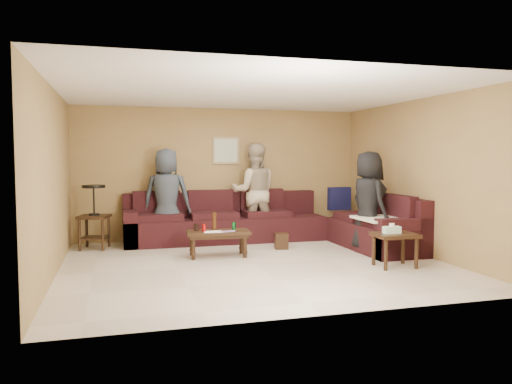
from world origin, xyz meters
TOP-DOWN VIEW (x-y plane):
  - room at (0.00, 0.00)m, footprint 5.60×5.50m
  - sectional_sofa at (0.81, 1.52)m, footprint 4.65×2.90m
  - coffee_table at (-0.42, 0.69)m, footprint 1.02×0.57m
  - end_table_left at (-2.33, 1.89)m, footprint 0.58×0.58m
  - side_table_right at (1.86, -0.74)m, footprint 0.61×0.51m
  - waste_bin at (0.76, 1.05)m, footprint 0.26×0.26m
  - wall_art at (0.10, 2.48)m, footprint 0.52×0.04m
  - person_left at (-1.08, 2.02)m, footprint 0.95×0.73m
  - person_middle at (0.56, 2.08)m, footprint 0.99×0.83m
  - person_right at (2.07, 0.43)m, footprint 0.62×0.87m

SIDE VIEW (x-z plane):
  - waste_bin at x=0.76m, z-range 0.00..0.27m
  - sectional_sofa at x=0.81m, z-range -0.16..0.81m
  - coffee_table at x=-0.42m, z-range 0.01..0.70m
  - side_table_right at x=1.86m, z-range 0.10..0.73m
  - end_table_left at x=-2.33m, z-range 0.03..1.12m
  - person_right at x=2.07m, z-range 0.00..1.67m
  - person_left at x=-1.08m, z-range 0.00..1.73m
  - person_middle at x=0.56m, z-range 0.00..1.83m
  - room at x=0.00m, z-range 0.41..2.91m
  - wall_art at x=0.10m, z-range 1.44..1.96m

